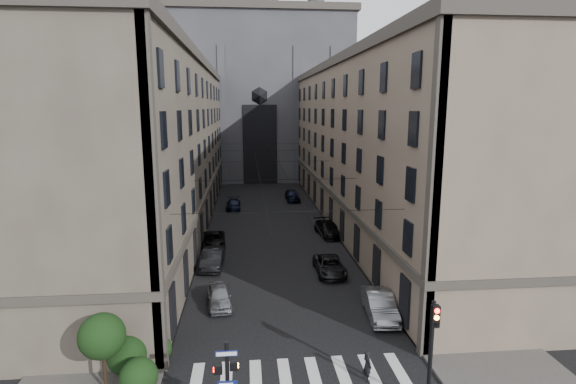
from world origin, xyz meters
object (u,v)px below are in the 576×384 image
object	(u,v)px
car_left_near	(219,296)
car_left_far	(233,205)
car_right_far	(293,195)
traffic_light_right	(432,342)
pedestrian_signal_left	(227,378)
car_right_midnear	(330,266)
pedestrian	(367,365)
car_right_midfar	(328,229)
car_right_near	(380,305)
gothic_tower	(258,85)
car_left_midfar	(214,239)
car_left_midnear	(213,258)

from	to	relation	value
car_left_near	car_left_far	world-z (taller)	car_left_near
car_right_far	traffic_light_right	bearing A→B (deg)	-89.75
pedestrian_signal_left	car_right_midnear	xyz separation A→B (m)	(7.71, 17.50, -1.64)
car_right_far	car_right_midnear	bearing A→B (deg)	-91.48
car_right_midnear	car_right_far	world-z (taller)	car_right_far
car_left_near	car_right_far	world-z (taller)	car_right_far
car_right_far	pedestrian	size ratio (longest dim) A/B	3.00
pedestrian_signal_left	car_left_near	size ratio (longest dim) A/B	0.98
pedestrian_signal_left	car_left_near	world-z (taller)	pedestrian_signal_left
car_right_midnear	car_right_midfar	distance (m)	11.27
car_right_near	car_right_midnear	distance (m)	8.17
traffic_light_right	car_left_far	size ratio (longest dim) A/B	1.12
car_left_far	car_right_far	xyz separation A→B (m)	(8.53, 4.96, 0.14)
gothic_tower	car_right_midfar	world-z (taller)	gothic_tower
car_right_midnear	pedestrian	world-z (taller)	pedestrian
traffic_light_right	pedestrian	world-z (taller)	traffic_light_right
car_left_far	pedestrian	size ratio (longest dim) A/B	2.91
gothic_tower	car_right_far	bearing A→B (deg)	-80.98
car_left_near	car_right_near	distance (m)	10.94
car_left_midfar	car_left_far	size ratio (longest dim) A/B	1.03
pedestrian_signal_left	traffic_light_right	distance (m)	9.18
car_right_far	pedestrian	world-z (taller)	car_right_far
car_left_near	car_left_midnear	xyz separation A→B (m)	(-1.00, 7.72, 0.11)
car_left_midfar	pedestrian	size ratio (longest dim) A/B	3.00
traffic_light_right	car_left_near	xyz separation A→B (m)	(-10.15, 11.80, -2.59)
car_left_far	pedestrian	distance (m)	40.02
gothic_tower	pedestrian	world-z (taller)	gothic_tower
traffic_light_right	car_right_midfar	distance (m)	28.30
car_left_far	car_right_far	distance (m)	9.86
car_right_near	car_right_midfar	bearing A→B (deg)	94.57
car_left_near	pedestrian	bearing A→B (deg)	-56.82
gothic_tower	car_right_midfar	bearing A→B (deg)	-82.19
gothic_tower	car_right_far	world-z (taller)	gothic_tower
traffic_light_right	car_left_far	xyz separation A→B (m)	(-9.93, 41.63, -2.61)
traffic_light_right	car_right_far	distance (m)	46.68
car_left_near	pedestrian	world-z (taller)	pedestrian
car_right_far	car_right_near	bearing A→B (deg)	-88.64
car_left_near	car_right_midfar	xyz separation A→B (m)	(10.70, 16.38, 0.05)
car_right_midfar	pedestrian	bearing A→B (deg)	-103.74
gothic_tower	traffic_light_right	bearing A→B (deg)	-85.62
car_left_near	gothic_tower	bearing A→B (deg)	79.01
pedestrian	car_right_near	bearing A→B (deg)	-40.84
car_left_midnear	car_right_midfar	world-z (taller)	car_left_midnear
car_right_near	pedestrian_signal_left	bearing A→B (deg)	-130.19
car_left_midfar	car_left_near	bearing A→B (deg)	-88.19
car_left_midfar	car_left_midnear	bearing A→B (deg)	-90.68
car_left_midnear	car_right_far	distance (m)	28.77
traffic_light_right	car_left_near	size ratio (longest dim) A/B	1.27
pedestrian	car_right_midnear	bearing A→B (deg)	-22.43
car_right_near	pedestrian	size ratio (longest dim) A/B	3.08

